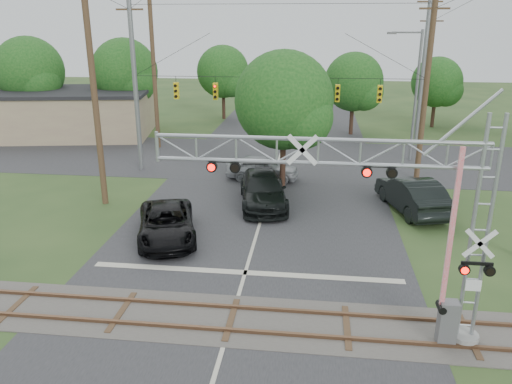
# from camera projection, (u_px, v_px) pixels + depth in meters

# --- Properties ---
(ground) EXTENTS (160.00, 160.00, 0.00)m
(ground) POSITION_uv_depth(u_px,v_px,m) (221.00, 356.00, 15.60)
(ground) COLOR #2A431F
(ground) RESTS_ON ground
(road_main) EXTENTS (14.00, 90.00, 0.02)m
(road_main) POSITION_uv_depth(u_px,v_px,m) (258.00, 231.00, 24.99)
(road_main) COLOR #2B2B2D
(road_main) RESTS_ON ground
(road_cross) EXTENTS (90.00, 12.00, 0.02)m
(road_cross) POSITION_uv_depth(u_px,v_px,m) (279.00, 159.00, 38.15)
(road_cross) COLOR #2B2B2D
(road_cross) RESTS_ON ground
(railroad_track) EXTENTS (90.00, 3.20, 0.17)m
(railroad_track) POSITION_uv_depth(u_px,v_px,m) (231.00, 320.00, 17.46)
(railroad_track) COLOR #433E3A
(railroad_track) RESTS_ON ground
(crossing_gantry) EXTENTS (10.46, 0.96, 7.51)m
(crossing_gantry) POSITION_uv_depth(u_px,v_px,m) (378.00, 207.00, 15.12)
(crossing_gantry) COLOR gray
(crossing_gantry) RESTS_ON ground
(traffic_signal_span) EXTENTS (19.34, 0.36, 11.50)m
(traffic_signal_span) POSITION_uv_depth(u_px,v_px,m) (290.00, 90.00, 32.45)
(traffic_signal_span) COLOR slate
(traffic_signal_span) RESTS_ON ground
(pickup_black) EXTENTS (4.14, 6.15, 1.57)m
(pickup_black) POSITION_uv_depth(u_px,v_px,m) (167.00, 223.00, 23.86)
(pickup_black) COLOR black
(pickup_black) RESTS_ON ground
(car_dark) EXTENTS (3.54, 6.50, 1.79)m
(car_dark) POSITION_uv_depth(u_px,v_px,m) (263.00, 190.00, 28.32)
(car_dark) COLOR black
(car_dark) RESTS_ON ground
(sedan_silver) EXTENTS (4.90, 2.35, 1.61)m
(sedan_silver) POSITION_uv_depth(u_px,v_px,m) (262.00, 168.00, 32.92)
(sedan_silver) COLOR #989A9F
(sedan_silver) RESTS_ON ground
(suv_dark) EXTENTS (3.50, 6.15, 1.92)m
(suv_dark) POSITION_uv_depth(u_px,v_px,m) (412.00, 194.00, 27.38)
(suv_dark) COLOR black
(suv_dark) RESTS_ON ground
(commercial_building) EXTENTS (19.03, 11.96, 4.14)m
(commercial_building) POSITION_uv_depth(u_px,v_px,m) (52.00, 113.00, 45.52)
(commercial_building) COLOR #917860
(commercial_building) RESTS_ON ground
(streetlight) EXTENTS (2.52, 0.26, 9.46)m
(streetlight) POSITION_uv_depth(u_px,v_px,m) (414.00, 89.00, 36.18)
(streetlight) COLOR slate
(streetlight) RESTS_ON ground
(utility_poles) EXTENTS (24.68, 26.49, 13.27)m
(utility_poles) POSITION_uv_depth(u_px,v_px,m) (323.00, 79.00, 34.10)
(utility_poles) COLOR #4A3222
(utility_poles) RESTS_ON ground
(treeline) EXTENTS (52.94, 28.58, 8.81)m
(treeline) POSITION_uv_depth(u_px,v_px,m) (268.00, 78.00, 43.39)
(treeline) COLOR #322017
(treeline) RESTS_ON ground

